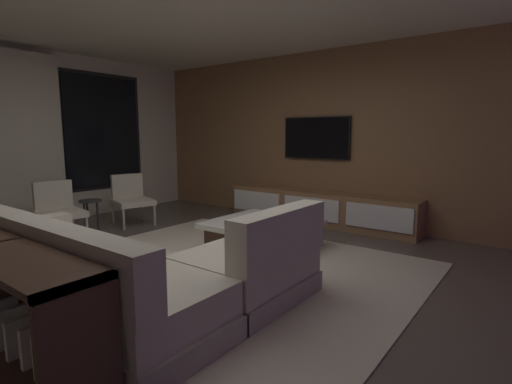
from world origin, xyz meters
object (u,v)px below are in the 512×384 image
book_stack_on_coffee_table (252,218)px  media_console (320,209)px  sectional_couch (132,276)px  accent_chair_by_curtain (58,208)px  accent_chair_near_window (131,197)px  coffee_table (262,235)px  side_stool (90,206)px  mounted_tv (316,138)px

book_stack_on_coffee_table → media_console: media_console is taller
sectional_couch → accent_chair_by_curtain: (0.70, 2.63, 0.14)m
book_stack_on_coffee_table → accent_chair_near_window: 2.34m
coffee_table → accent_chair_by_curtain: size_ratio=1.49×
sectional_couch → coffee_table: bearing=4.2°
accent_chair_near_window → book_stack_on_coffee_table: bearing=-88.1°
sectional_couch → accent_chair_by_curtain: size_ratio=3.21×
coffee_table → media_console: media_console is taller
coffee_table → accent_chair_by_curtain: accent_chair_by_curtain is taller
sectional_couch → coffee_table: 1.97m
media_console → book_stack_on_coffee_table: bearing=177.4°
coffee_table → accent_chair_by_curtain: 2.79m
book_stack_on_coffee_table → side_stool: side_stool is taller
accent_chair_near_window → media_console: size_ratio=0.25×
media_console → mounted_tv: bearing=47.6°
mounted_tv → side_stool: bearing=137.8°
accent_chair_by_curtain → mounted_tv: mounted_tv is taller
accent_chair_by_curtain → coffee_table: bearing=-63.1°
sectional_couch → media_console: sectional_couch is taller
book_stack_on_coffee_table → side_stool: bearing=106.3°
media_console → accent_chair_by_curtain: bearing=140.0°
sectional_couch → media_console: (3.59, 0.21, -0.04)m
coffee_table → media_console: size_ratio=0.37×
accent_chair_by_curtain → mounted_tv: bearing=-35.9°
sectional_couch → accent_chair_by_curtain: bearing=75.0°
coffee_table → side_stool: 2.69m
sectional_couch → book_stack_on_coffee_table: size_ratio=9.49×
accent_chair_near_window → accent_chair_by_curtain: size_ratio=1.00×
coffee_table → book_stack_on_coffee_table: bearing=102.6°
sectional_couch → accent_chair_near_window: size_ratio=3.21×
book_stack_on_coffee_table → media_console: 1.67m
side_stool → accent_chair_near_window: bearing=-8.3°
accent_chair_by_curtain → book_stack_on_coffee_table: bearing=-62.4°
accent_chair_near_window → accent_chair_by_curtain: (-1.15, -0.00, 0.00)m
coffee_table → sectional_couch: bearing=-175.8°
coffee_table → mounted_tv: 2.17m
coffee_table → mounted_tv: mounted_tv is taller
sectional_couch → accent_chair_near_window: bearing=54.8°
coffee_table → side_stool: side_stool is taller
accent_chair_near_window → side_stool: 0.64m
accent_chair_by_curtain → sectional_couch: bearing=-105.0°
book_stack_on_coffee_table → side_stool: 2.53m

